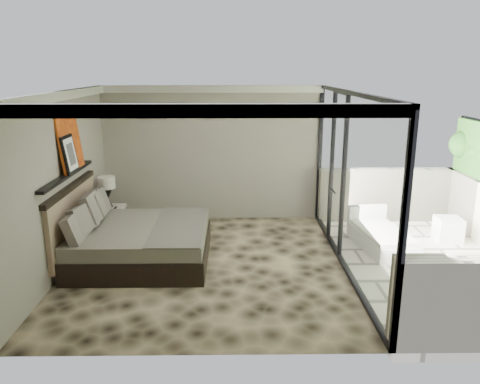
{
  "coord_description": "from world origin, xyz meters",
  "views": [
    {
      "loc": [
        0.45,
        -7.13,
        3.14
      ],
      "look_at": [
        0.55,
        0.4,
        1.14
      ],
      "focal_mm": 35.0,
      "sensor_mm": 36.0,
      "label": 1
    }
  ],
  "objects_px": {
    "table_lamp": "(107,188)",
    "ottoman": "(448,229)",
    "nightstand": "(111,220)",
    "lounger": "(381,237)",
    "bed": "(135,240)"
  },
  "relations": [
    {
      "from": "bed",
      "to": "table_lamp",
      "type": "distance_m",
      "value": 1.71
    },
    {
      "from": "nightstand",
      "to": "ottoman",
      "type": "height_order",
      "value": "nightstand"
    },
    {
      "from": "bed",
      "to": "table_lamp",
      "type": "xyz_separation_m",
      "value": [
        -0.8,
        1.41,
        0.54
      ]
    },
    {
      "from": "nightstand",
      "to": "table_lamp",
      "type": "relative_size",
      "value": 0.87
    },
    {
      "from": "ottoman",
      "to": "bed",
      "type": "bearing_deg",
      "value": -171.55
    },
    {
      "from": "bed",
      "to": "table_lamp",
      "type": "height_order",
      "value": "bed"
    },
    {
      "from": "table_lamp",
      "to": "lounger",
      "type": "distance_m",
      "value": 5.23
    },
    {
      "from": "nightstand",
      "to": "lounger",
      "type": "distance_m",
      "value": 5.13
    },
    {
      "from": "lounger",
      "to": "nightstand",
      "type": "bearing_deg",
      "value": 162.94
    },
    {
      "from": "table_lamp",
      "to": "ottoman",
      "type": "distance_m",
      "value": 6.51
    },
    {
      "from": "bed",
      "to": "lounger",
      "type": "height_order",
      "value": "bed"
    },
    {
      "from": "table_lamp",
      "to": "ottoman",
      "type": "height_order",
      "value": "table_lamp"
    },
    {
      "from": "table_lamp",
      "to": "ottoman",
      "type": "xyz_separation_m",
      "value": [
        6.45,
        -0.57,
        -0.68
      ]
    },
    {
      "from": "ottoman",
      "to": "lounger",
      "type": "relative_size",
      "value": 0.28
    },
    {
      "from": "bed",
      "to": "table_lamp",
      "type": "bearing_deg",
      "value": 119.62
    }
  ]
}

